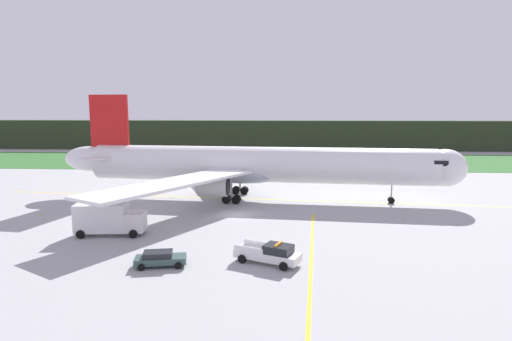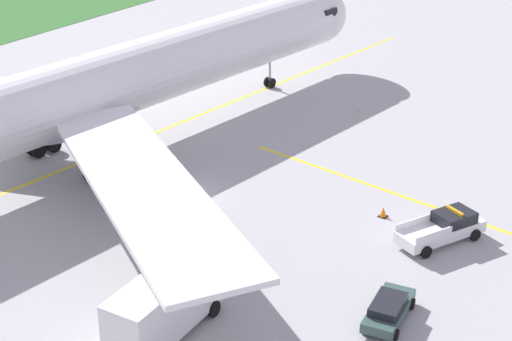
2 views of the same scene
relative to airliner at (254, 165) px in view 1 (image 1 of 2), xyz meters
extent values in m
plane|color=#A0A0A2|center=(-1.56, -9.54, -5.11)|extent=(320.00, 320.00, 0.00)
cube|color=#30642B|center=(-1.56, 46.71, -5.09)|extent=(320.00, 35.83, 0.04)
cube|color=#28321F|center=(-1.56, 77.95, -0.33)|extent=(288.00, 7.34, 9.56)
cube|color=yellow|center=(0.78, -0.07, -5.11)|extent=(79.68, 7.18, 0.01)
cube|color=yellow|center=(6.72, -25.02, -5.11)|extent=(3.10, 32.49, 0.01)
cylinder|color=silver|center=(0.78, -0.07, 0.13)|extent=(50.23, 9.47, 5.19)
ellipsoid|color=silver|center=(26.71, -2.31, 0.13)|extent=(6.14, 5.66, 5.19)
ellipsoid|color=silver|center=(-25.66, 2.22, 0.52)|extent=(8.61, 4.59, 3.89)
ellipsoid|color=#ABB1BE|center=(-1.71, 0.15, -1.29)|extent=(12.73, 6.49, 2.86)
cube|color=black|center=(25.47, -2.20, 1.04)|extent=(2.22, 5.07, 0.70)
cube|color=silver|center=(-6.37, 13.97, -0.52)|extent=(13.83, 25.07, 0.35)
cylinder|color=#B0B0B0|center=(-3.65, 7.97, -1.86)|extent=(4.17, 3.01, 2.68)
cylinder|color=black|center=(-1.63, 7.79, -1.86)|extent=(0.33, 2.47, 2.47)
cube|color=silver|center=(-8.67, -12.67, -0.52)|extent=(17.26, 24.13, 0.35)
cylinder|color=#B0B0B0|center=(-4.96, -7.22, -1.86)|extent=(4.17, 3.01, 2.68)
cylinder|color=black|center=(-2.94, -7.40, -1.86)|extent=(0.33, 2.47, 2.47)
cube|color=red|center=(-22.29, 1.93, 5.77)|extent=(6.09, 0.96, 9.19)
cube|color=silver|center=(-22.50, 5.30, 1.04)|extent=(4.32, 6.80, 0.28)
cube|color=silver|center=(-23.08, -1.37, 1.04)|extent=(5.19, 6.96, 0.28)
cylinder|color=gray|center=(19.70, -1.70, -3.34)|extent=(0.20, 0.20, 2.65)
cylinder|color=black|center=(19.72, -1.44, -4.66)|extent=(0.92, 0.30, 0.90)
cylinder|color=black|center=(19.68, -1.96, -4.66)|extent=(0.92, 0.30, 0.90)
cylinder|color=gray|center=(-2.41, 3.60, -3.19)|extent=(0.28, 0.28, 2.65)
cylinder|color=black|center=(-1.75, 3.19, -4.51)|extent=(1.22, 0.40, 1.20)
cylinder|color=black|center=(-1.69, 3.88, -4.51)|extent=(1.22, 0.40, 1.20)
cylinder|color=black|center=(-3.14, 3.31, -4.51)|extent=(1.22, 0.40, 1.20)
cylinder|color=black|center=(-3.08, 4.01, -4.51)|extent=(1.22, 0.40, 1.20)
cylinder|color=gray|center=(-2.99, -3.13, -3.19)|extent=(0.28, 0.28, 2.65)
cylinder|color=black|center=(-2.27, -2.84, -4.51)|extent=(1.22, 0.40, 1.20)
cylinder|color=black|center=(-2.33, -3.54, -4.51)|extent=(1.22, 0.40, 1.20)
cylinder|color=black|center=(-3.66, -2.72, -4.51)|extent=(1.22, 0.40, 1.20)
cylinder|color=black|center=(-3.72, -3.42, -4.51)|extent=(1.22, 0.40, 1.20)
cube|color=white|center=(2.82, -26.18, -4.38)|extent=(6.07, 4.07, 0.70)
cube|color=black|center=(3.78, -26.59, -3.68)|extent=(2.83, 2.55, 0.70)
cube|color=white|center=(1.92, -24.78, -3.81)|extent=(2.58, 1.19, 0.45)
cube|color=white|center=(1.19, -26.47, -3.81)|extent=(2.58, 1.19, 0.45)
cube|color=orange|center=(3.78, -26.59, -3.25)|extent=(0.72, 1.32, 0.16)
cylinder|color=black|center=(5.02, -26.05, -4.73)|extent=(0.79, 0.52, 0.76)
cylinder|color=black|center=(4.23, -27.86, -4.73)|extent=(0.79, 0.52, 0.76)
cylinder|color=black|center=(1.41, -24.49, -4.73)|extent=(0.79, 0.52, 0.76)
cylinder|color=black|center=(0.63, -26.30, -4.73)|extent=(0.79, 0.52, 0.76)
cube|color=silver|center=(-11.45, -18.62, -3.66)|extent=(2.12, 2.57, 2.00)
cube|color=white|center=(-15.01, -18.95, -3.18)|extent=(5.46, 2.88, 2.96)
cylinder|color=#99999E|center=(-13.96, -18.85, -4.75)|extent=(0.78, 0.17, 1.04)
cylinder|color=#99999E|center=(-16.06, -19.05, -4.75)|extent=(0.78, 0.17, 1.04)
cylinder|color=black|center=(-11.56, -17.42, -4.66)|extent=(0.92, 0.34, 0.90)
cylinder|color=black|center=(-11.33, -19.81, -4.66)|extent=(0.92, 0.34, 0.90)
cylinder|color=black|center=(-16.96, -17.93, -4.66)|extent=(0.92, 0.34, 0.90)
cylinder|color=black|center=(-16.73, -20.31, -4.66)|extent=(0.92, 0.34, 0.90)
cube|color=#334C48|center=(-6.25, -27.43, -4.54)|extent=(4.55, 2.47, 0.55)
cube|color=black|center=(-6.46, -27.46, -4.04)|extent=(2.65, 1.92, 0.45)
cylinder|color=black|center=(-4.93, -26.29, -4.81)|extent=(0.62, 0.29, 0.60)
cylinder|color=black|center=(-4.60, -28.01, -4.81)|extent=(0.62, 0.29, 0.60)
cylinder|color=black|center=(-7.89, -26.84, -4.81)|extent=(0.62, 0.29, 0.60)
cylinder|color=black|center=(-7.57, -28.56, -4.81)|extent=(0.62, 0.29, 0.60)
cube|color=black|center=(3.68, -21.85, -5.10)|extent=(0.56, 0.56, 0.03)
cone|color=orange|center=(3.68, -21.85, -4.75)|extent=(0.43, 0.43, 0.68)
cylinder|color=yellow|center=(18.57, -11.60, -4.98)|extent=(0.10, 0.10, 0.26)
sphere|color=blue|center=(18.57, -11.60, -4.80)|extent=(0.12, 0.12, 0.12)
cylinder|color=yellow|center=(-26.09, -11.60, -4.93)|extent=(0.10, 0.10, 0.36)
sphere|color=blue|center=(-26.09, -11.60, -4.70)|extent=(0.12, 0.12, 0.12)
camera|label=1|loc=(3.88, -61.27, 8.19)|focal=29.51mm
camera|label=2|loc=(-39.80, -43.08, 20.81)|focal=58.79mm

